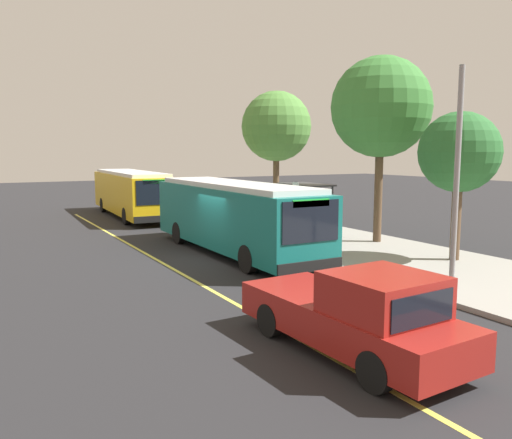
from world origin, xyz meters
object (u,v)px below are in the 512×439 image
at_px(transit_bus_main, 234,215).
at_px(transit_bus_second, 131,192).
at_px(waiting_bench, 302,223).
at_px(pedestrian_commuter, 329,224).
at_px(pickup_truck, 357,315).
at_px(route_sign_post, 296,205).

distance_m(transit_bus_main, transit_bus_second, 14.20).
height_order(transit_bus_main, waiting_bench, transit_bus_main).
xyz_separation_m(transit_bus_main, pedestrian_commuter, (1.16, 3.99, -0.50)).
bearing_deg(transit_bus_second, pickup_truck, -5.52).
bearing_deg(transit_bus_main, pickup_truck, -13.81).
relative_size(waiting_bench, pedestrian_commuter, 0.95).
height_order(transit_bus_second, pickup_truck, transit_bus_second).
bearing_deg(pedestrian_commuter, waiting_bench, 163.42).
bearing_deg(pickup_truck, transit_bus_main, 166.19).
bearing_deg(pickup_truck, transit_bus_second, 174.48).
height_order(pickup_truck, pedestrian_commuter, pickup_truck).
relative_size(route_sign_post, pedestrian_commuter, 1.66).
bearing_deg(pedestrian_commuter, transit_bus_main, -106.25).
xyz_separation_m(pickup_truck, route_sign_post, (-10.06, 5.17, 1.10)).
bearing_deg(waiting_bench, transit_bus_second, -155.63).
height_order(transit_bus_main, transit_bus_second, same).
bearing_deg(route_sign_post, waiting_bench, 141.90).
height_order(waiting_bench, pedestrian_commuter, pedestrian_commuter).
distance_m(pickup_truck, pedestrian_commuter, 11.79).
height_order(waiting_bench, route_sign_post, route_sign_post).
bearing_deg(transit_bus_main, waiting_bench, 115.84).
distance_m(pickup_truck, route_sign_post, 11.37).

